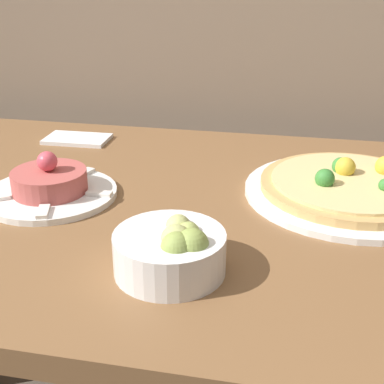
{
  "coord_description": "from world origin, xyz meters",
  "views": [
    {
      "loc": [
        0.21,
        -0.37,
        1.13
      ],
      "look_at": [
        0.07,
        0.32,
        0.82
      ],
      "focal_mm": 50.0,
      "sensor_mm": 36.0,
      "label": 1
    }
  ],
  "objects": [
    {
      "name": "dining_table",
      "position": [
        0.0,
        0.37,
        0.67
      ],
      "size": [
        1.35,
        0.74,
        0.78
      ],
      "color": "brown",
      "rests_on": "ground_plane"
    },
    {
      "name": "pizza_plate",
      "position": [
        0.3,
        0.45,
        0.8
      ],
      "size": [
        0.33,
        0.33,
        0.05
      ],
      "color": "white",
      "rests_on": "dining_table"
    },
    {
      "name": "tartare_plate",
      "position": [
        -0.17,
        0.35,
        0.8
      ],
      "size": [
        0.21,
        0.21,
        0.08
      ],
      "color": "white",
      "rests_on": "dining_table"
    },
    {
      "name": "small_bowl",
      "position": [
        0.08,
        0.17,
        0.81
      ],
      "size": [
        0.14,
        0.14,
        0.07
      ],
      "color": "white",
      "rests_on": "dining_table"
    },
    {
      "name": "napkin",
      "position": [
        -0.24,
        0.62,
        0.79
      ],
      "size": [
        0.13,
        0.08,
        0.01
      ],
      "color": "white",
      "rests_on": "dining_table"
    }
  ]
}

